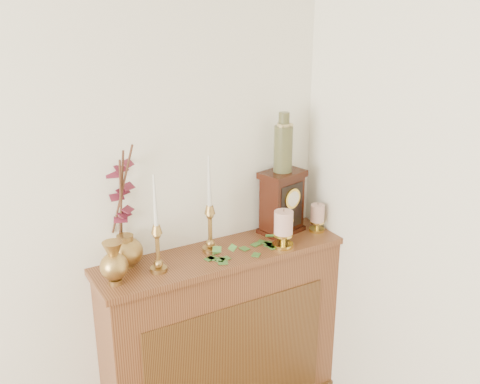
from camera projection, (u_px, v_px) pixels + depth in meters
console_shelf at (223, 340)px, 2.84m from camera, size 1.24×0.34×0.93m
candlestick_left at (157, 241)px, 2.44m from camera, size 0.08×0.08×0.45m
candlestick_center at (210, 221)px, 2.63m from camera, size 0.08×0.08×0.47m
bud_vase at (114, 263)px, 2.35m from camera, size 0.12×0.12×0.19m
ginger_jar at (123, 210)px, 2.48m from camera, size 0.23×0.25×0.57m
pillar_candle_left at (283, 227)px, 2.69m from camera, size 0.10×0.10×0.20m
pillar_candle_right at (317, 216)px, 2.88m from camera, size 0.08×0.08×0.15m
ivy_garland at (242, 250)px, 2.67m from camera, size 0.43×0.17×0.07m
mantel_clock at (282, 203)px, 2.84m from camera, size 0.25×0.20×0.33m
ceramic_vase at (283, 145)px, 2.74m from camera, size 0.09×0.09×0.30m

